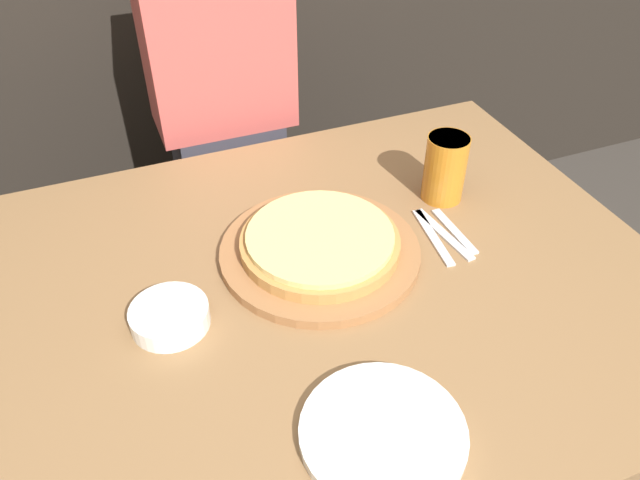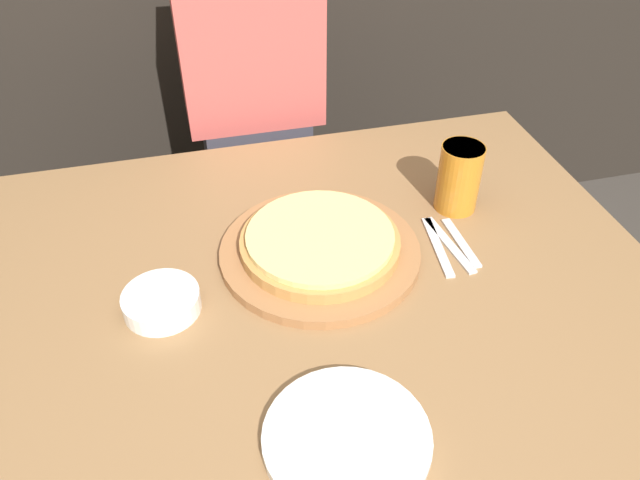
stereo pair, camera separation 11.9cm
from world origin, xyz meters
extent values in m
cube|color=olive|center=(0.00, 0.00, 0.36)|extent=(1.37, 1.04, 0.73)
cylinder|color=#99663D|center=(0.05, 0.07, 0.74)|extent=(0.39, 0.39, 0.02)
cylinder|color=#B77F42|center=(0.05, 0.07, 0.76)|extent=(0.31, 0.31, 0.02)
cylinder|color=#E0C175|center=(0.05, 0.07, 0.78)|extent=(0.28, 0.28, 0.01)
cylinder|color=#B7701E|center=(0.37, 0.16, 0.80)|extent=(0.09, 0.09, 0.15)
cylinder|color=white|center=(0.37, 0.16, 0.87)|extent=(0.09, 0.09, 0.02)
cylinder|color=silver|center=(-0.01, -0.34, 0.74)|extent=(0.25, 0.25, 0.02)
cylinder|color=silver|center=(-0.25, 0.00, 0.75)|extent=(0.14, 0.14, 0.04)
cube|color=silver|center=(0.29, 0.04, 0.73)|extent=(0.04, 0.18, 0.00)
cube|color=silver|center=(0.31, 0.04, 0.73)|extent=(0.04, 0.18, 0.00)
cube|color=silver|center=(0.34, 0.04, 0.73)|extent=(0.02, 0.15, 0.00)
cube|color=#33333D|center=(0.03, 0.70, 0.35)|extent=(0.28, 0.20, 0.71)
cube|color=#B74C47|center=(0.03, 0.70, 0.92)|extent=(0.35, 0.20, 0.42)
camera|label=1|loc=(-0.29, -0.78, 1.53)|focal=35.00mm
camera|label=2|loc=(-0.17, -0.82, 1.53)|focal=35.00mm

